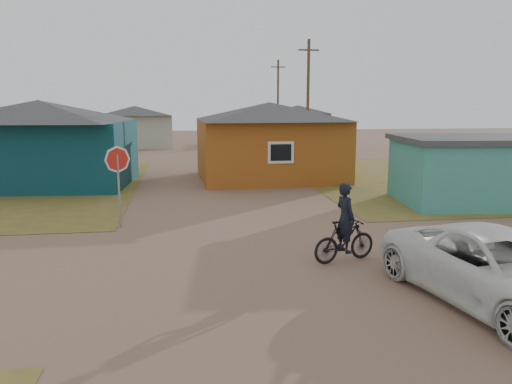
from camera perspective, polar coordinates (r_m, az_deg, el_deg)
ground at (r=11.99m, az=1.16°, el=-8.68°), size 120.00×120.00×0.00m
grass_ne at (r=29.19m, az=24.74°, el=1.63°), size 20.00×18.00×0.00m
house_teal at (r=25.63m, az=-23.37°, el=5.28°), size 8.93×7.08×4.00m
house_yellow at (r=25.63m, az=1.55°, el=5.99°), size 7.72×6.76×3.90m
shed_turquoise at (r=21.19m, az=24.26°, el=2.33°), size 6.71×4.93×2.60m
house_pale_west at (r=45.42m, az=-13.63°, el=7.35°), size 7.04×6.15×3.60m
house_beige_east at (r=52.59m, az=4.79°, el=7.95°), size 6.95×6.05×3.60m
house_pale_north at (r=58.50m, az=-20.45°, el=7.47°), size 6.28×5.81×3.40m
utility_pole_near at (r=34.23m, az=5.95°, el=10.57°), size 1.40×0.20×8.00m
utility_pole_far at (r=50.08m, az=2.52°, el=10.47°), size 1.40×0.20×8.00m
stop_sign at (r=15.98m, az=-15.51°, el=2.65°), size 0.84×0.18×2.57m
cyclist at (r=12.47m, az=10.12°, el=-4.65°), size 1.81×0.99×1.97m
vehicle at (r=10.73m, az=26.24°, el=-7.98°), size 3.26×5.54×1.45m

